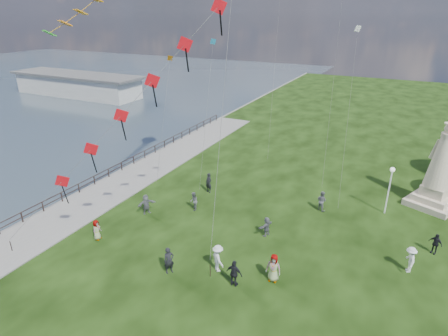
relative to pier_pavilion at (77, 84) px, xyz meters
The scene contains 18 objects.
waterfront 49.44m from the pier_pavilion, 41.92° to the right, with size 200.00×200.00×1.51m.
pier_pavilion is the anchor object (origin of this frame).
statue 69.02m from the pier_pavilion, 18.35° to the right, with size 4.85×4.85×7.54m.
lamppost 66.79m from the pier_pavilion, 22.06° to the right, with size 0.39×0.39×4.24m.
person_0 63.86m from the pier_pavilion, 38.61° to the right, with size 0.69×0.45×1.88m, color black.
person_1 56.81m from the pier_pavilion, 34.13° to the right, with size 0.81×0.50×1.66m, color #595960.
person_2 65.08m from the pier_pavilion, 35.97° to the right, with size 1.25×0.64×1.93m, color silver.
person_3 66.87m from the pier_pavilion, 35.77° to the right, with size 1.08×0.55×1.84m, color black.
person_4 67.65m from the pier_pavilion, 33.70° to the right, with size 0.94×0.58×1.93m, color #595960.
person_5 55.51m from the pier_pavilion, 38.01° to the right, with size 1.63×0.70×1.75m, color #595960.
person_6 54.45m from the pier_pavilion, 31.29° to the right, with size 0.70×0.46×1.93m, color black.
person_7 62.95m from the pier_pavilion, 25.36° to the right, with size 0.87×0.53×1.78m, color #595960.
person_8 71.85m from the pier_pavilion, 27.06° to the right, with size 1.20×0.62×1.86m, color silver.
person_9 71.93m from the pier_pavilion, 24.33° to the right, with size 0.93×0.48×1.59m, color black.
person_10 57.93m from the pier_pavilion, 42.34° to the right, with size 0.78×0.48×1.60m, color #595960.
person_11 63.26m from the pier_pavilion, 31.28° to the right, with size 1.46×0.63×1.57m, color #595960.
red_kite_train 59.98m from the pier_pavilion, 39.03° to the right, with size 12.62×9.35×16.73m.
small_kites 59.37m from the pier_pavilion, 20.43° to the right, with size 28.80×16.38×26.80m.
Camera 1 is at (10.10, -14.22, 16.00)m, focal length 30.00 mm.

